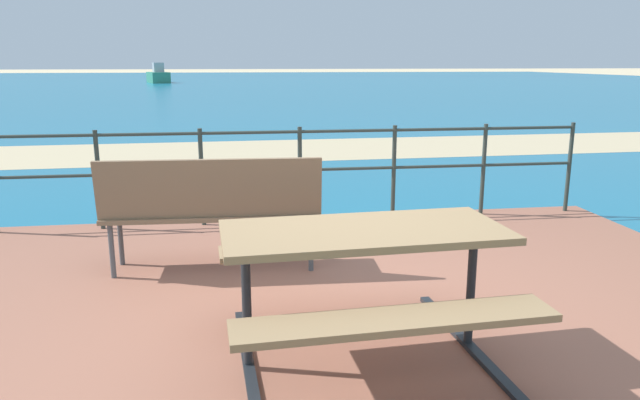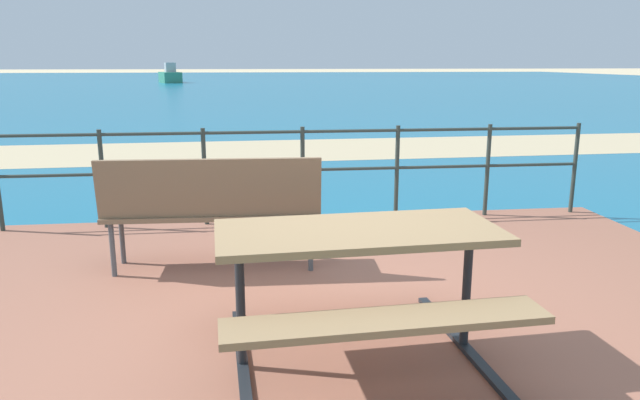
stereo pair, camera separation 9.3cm
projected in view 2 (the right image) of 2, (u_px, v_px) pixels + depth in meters
ground_plane at (339, 327)px, 3.82m from camera, size 240.00×240.00×0.00m
patio_paving at (339, 323)px, 3.82m from camera, size 6.40×5.20×0.06m
sea_water at (253, 84)px, 42.45m from camera, size 90.00×90.00×0.01m
beach_strip at (276, 150)px, 11.33m from camera, size 54.06×4.33×0.01m
picnic_table at (358, 260)px, 3.18m from camera, size 1.58×1.45×0.75m
park_bench at (212, 203)px, 4.56m from camera, size 1.69×0.49×0.91m
railing_fence at (303, 163)px, 6.00m from camera, size 5.94×0.04×0.97m
boat_near at (170, 76)px, 45.85m from camera, size 2.14×3.69×1.52m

